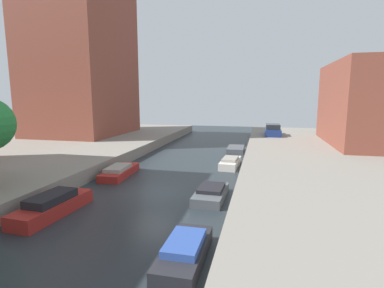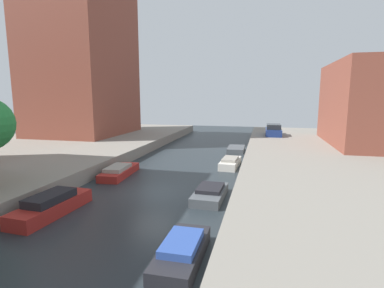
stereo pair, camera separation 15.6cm
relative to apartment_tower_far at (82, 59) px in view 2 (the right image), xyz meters
name	(u,v)px [view 2 (the right image)]	position (x,y,z in m)	size (l,w,h in m)	color
ground_plane	(152,193)	(16.00, -17.90, -10.48)	(84.00, 84.00, 0.00)	#232B30
apartment_tower_far	(82,59)	(0.00, 0.00, 0.00)	(10.00, 12.39, 18.97)	brown
parked_car	(273,131)	(23.68, 3.92, -8.89)	(1.89, 4.56, 1.42)	navy
moored_boat_left_2	(52,206)	(12.37, -22.19, -10.03)	(1.67, 4.59, 1.08)	maroon
moored_boat_left_3	(119,171)	(12.23, -14.78, -10.15)	(1.80, 4.44, 0.79)	maroon
moored_boat_right_2	(182,252)	(19.79, -24.82, -10.11)	(1.40, 3.68, 0.86)	#232328
moored_boat_right_3	(210,193)	(19.60, -18.07, -10.17)	(1.68, 3.62, 0.72)	#4C5156
moored_boat_right_4	(230,163)	(19.87, -9.98, -10.13)	(1.55, 3.84, 0.81)	beige
moored_boat_right_5	(236,149)	(19.72, -3.04, -10.23)	(1.75, 3.43, 0.52)	#4C5156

